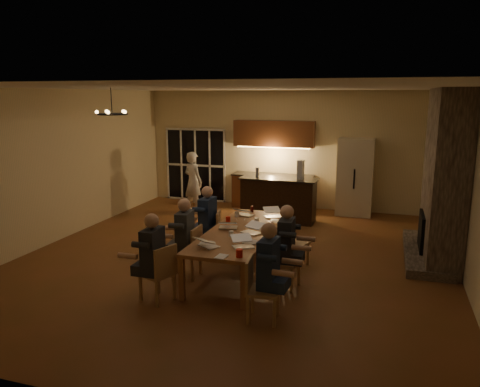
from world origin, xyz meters
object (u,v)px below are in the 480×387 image
can_right (270,225)px  plate_near (250,242)px  chair_left_mid (186,251)px  chair_right_near (263,290)px  laptop_c (228,222)px  laptop_f (273,211)px  plate_far (277,221)px  person_left_mid (185,238)px  laptop_d (251,227)px  chair_left_near (157,273)px  dining_table (241,251)px  mug_mid (257,221)px  laptop_e (245,210)px  chair_right_mid (285,261)px  bar_island (278,200)px  can_silver (235,238)px  redcup_mid (228,220)px  mug_front (231,234)px  chair_right_far (295,242)px  bar_blender (301,170)px  redcup_near (239,253)px  mug_back (237,214)px  person_right_near (268,271)px  standing_person (193,182)px  bar_bottle (257,172)px  laptop_b (243,240)px  plate_left (207,244)px  can_cola (252,209)px  laptop_a (209,239)px  person_left_near (153,258)px  person_left_far (208,221)px

can_right → plate_near: size_ratio=0.45×
chair_left_mid → chair_right_near: same height
laptop_c → chair_right_near: bearing=109.0°
laptop_f → plate_far: bearing=-92.7°
person_left_mid → plate_near: 1.18m
laptop_d → chair_left_near: bearing=-101.8°
dining_table → mug_mid: size_ratio=29.97×
laptop_c → laptop_d: bearing=145.4°
laptop_e → chair_right_mid: bearing=140.9°
bar_island → can_silver: bar_island is taller
redcup_mid → mug_front: bearing=-67.5°
chair_right_far → mug_mid: size_ratio=8.90×
bar_blender → redcup_near: bearing=-80.2°
laptop_e → bar_blender: 2.67m
dining_table → laptop_d: 0.54m
person_left_mid → mug_back: size_ratio=13.80×
person_right_near → chair_right_far: bearing=4.2°
laptop_c → plate_near: laptop_c is taller
bar_island → mug_mid: 3.01m
laptop_d → laptop_e: same height
chair_left_mid → mug_mid: 1.47m
standing_person → redcup_near: bearing=144.0°
chair_right_mid → bar_blender: size_ratio=1.95×
bar_island → plate_near: bearing=-81.7°
chair_right_far → redcup_near: (-0.46, -1.87, 0.37)m
chair_left_mid → bar_bottle: size_ratio=3.71×
dining_table → bar_blender: bar_blender is taller
chair_left_near → plate_near: size_ratio=3.36×
chair_right_far → laptop_b: (-0.54, -1.42, 0.42)m
chair_left_near → plate_near: bearing=147.5°
chair_left_mid → bar_blender: 4.36m
dining_table → plate_left: size_ratio=11.28×
person_right_near → can_right: (-0.45, 1.87, 0.12)m
can_cola → bar_bottle: (-0.50, 2.18, 0.39)m
laptop_a → can_cola: 2.32m
chair_left_mid → chair_left_near: bearing=-1.2°
person_left_near → can_silver: person_left_near is taller
chair_right_near → can_right: chair_right_near is taller
bar_bottle → person_left_near: bearing=-92.0°
chair_left_mid → laptop_f: 2.00m
can_right → plate_far: 0.47m
person_left_far → can_silver: (0.95, -1.21, 0.12)m
laptop_d → person_left_near: bearing=-101.2°
redcup_mid → plate_left: size_ratio=0.45×
dining_table → can_right: bearing=33.3°
person_left_near → standing_person: size_ratio=0.85×
chair_right_near → laptop_d: 1.75m
laptop_a → mug_front: size_ratio=3.20×
redcup_mid → chair_right_near: bearing=-59.3°
chair_right_far → redcup_near: 1.97m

